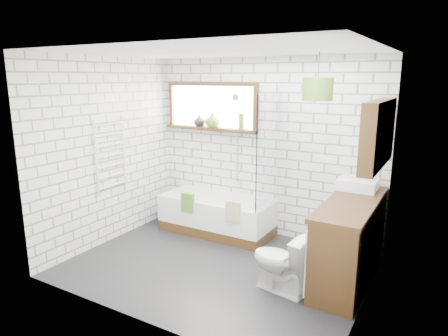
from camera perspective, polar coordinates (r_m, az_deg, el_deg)
The scene contains 22 objects.
floor at distance 4.97m, azimuth -1.10°, elevation -13.85°, with size 3.40×2.60×0.01m, color black.
ceiling at distance 4.45m, azimuth -1.24°, elevation 16.43°, with size 3.40×2.60×0.01m, color white.
wall_back at distance 5.68m, azimuth 5.70°, elevation 2.89°, with size 3.40×0.01×2.50m, color white.
wall_front at distance 3.53m, azimuth -12.26°, elevation -3.53°, with size 3.40×0.01×2.50m, color white.
wall_left at distance 5.61m, azimuth -16.24°, elevation 2.30°, with size 0.01×2.60×2.50m, color white.
wall_right at distance 3.96m, azimuth 20.44°, elevation -2.27°, with size 0.01×2.60×2.50m, color white.
window at distance 5.97m, azimuth -1.89°, elevation 8.75°, with size 1.52×0.16×0.68m, color #321E0D.
towel_radiator at distance 5.58m, azimuth -15.89°, elevation 1.76°, with size 0.06×0.52×1.00m, color white.
mirror_cabinet at distance 4.48m, azimuth 21.13°, elevation 4.59°, with size 0.16×1.20×0.70m, color #321E0D.
shower_riser at distance 5.80m, azimuth 1.93°, elevation 4.15°, with size 0.02×0.02×1.30m, color silver.
bathtub at distance 5.87m, azimuth -1.00°, elevation -6.69°, with size 1.62×0.72×0.52m, color white.
shower_screen at distance 5.25m, azimuth 6.36°, elevation 2.33°, with size 0.02×0.72×1.50m, color white.
towel_green at distance 5.65m, azimuth -5.20°, elevation -4.95°, with size 0.20×0.05×0.27m, color #4B7A24.
towel_beige at distance 5.28m, azimuth 1.31°, elevation -6.19°, with size 0.21×0.05×0.27m, color tan.
vanity at distance 4.71m, azimuth 17.55°, elevation -9.83°, with size 0.52×1.60×0.92m, color #321E0D.
basin at distance 5.02m, azimuth 18.57°, elevation -2.18°, with size 0.44×0.39×0.13m, color white.
tap at distance 4.98m, azimuth 20.43°, elevation -1.61°, with size 0.03×0.03×0.17m, color silver.
toilet at distance 4.35m, azimuth 8.14°, elevation -13.07°, with size 0.66×0.38×0.67m, color white.
vase_olive at distance 5.94m, azimuth -1.68°, elevation 6.73°, with size 0.22×0.22×0.23m, color #518027.
vase_dark at distance 6.07m, azimuth -3.53°, elevation 6.64°, with size 0.18×0.18×0.19m, color black.
bottle at distance 5.70m, azimuth 2.49°, elevation 6.47°, with size 0.07×0.07×0.23m, color #518027.
pendant at distance 4.56m, azimuth 13.24°, elevation 10.92°, with size 0.33×0.33×0.25m, color #4B7A24.
Camera 1 is at (2.31, -3.79, 2.23)m, focal length 32.00 mm.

